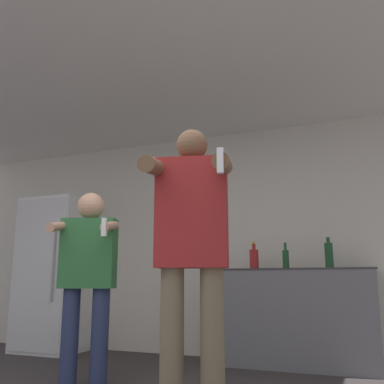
{
  "coord_description": "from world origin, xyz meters",
  "views": [
    {
      "loc": [
        1.54,
        -1.85,
        0.82
      ],
      "look_at": [
        0.57,
        0.57,
        1.37
      ],
      "focal_mm": 40.0,
      "sensor_mm": 36.0,
      "label": 1
    }
  ],
  "objects": [
    {
      "name": "ceiling_slab",
      "position": [
        0.0,
        1.43,
        2.57
      ],
      "size": [
        7.0,
        3.37,
        0.05
      ],
      "color": "silver",
      "rests_on": "wall_back"
    },
    {
      "name": "bottle_green_wine",
      "position": [
        0.8,
        2.55,
        1.05
      ],
      "size": [
        0.06,
        0.06,
        0.28
      ],
      "color": "#194723",
      "rests_on": "counter"
    },
    {
      "name": "person_woman_foreground",
      "position": [
        0.57,
        0.56,
        1.03
      ],
      "size": [
        0.59,
        0.57,
        1.77
      ],
      "color": "#75664C",
      "rests_on": "ground_plane"
    },
    {
      "name": "refrigerator",
      "position": [
        -2.01,
        2.51,
        0.91
      ],
      "size": [
        0.77,
        0.73,
        1.83
      ],
      "color": "white",
      "rests_on": "ground_plane"
    },
    {
      "name": "wall_back",
      "position": [
        0.0,
        2.88,
        1.27
      ],
      "size": [
        7.0,
        0.06,
        2.55
      ],
      "color": "beige",
      "rests_on": "ground_plane"
    },
    {
      "name": "counter",
      "position": [
        0.83,
        2.6,
        0.47
      ],
      "size": [
        1.62,
        0.53,
        0.94
      ],
      "color": "slate",
      "rests_on": "ground_plane"
    },
    {
      "name": "person_man_side",
      "position": [
        -0.6,
        1.16,
        0.9
      ],
      "size": [
        0.59,
        0.58,
        1.56
      ],
      "color": "navy",
      "rests_on": "ground_plane"
    },
    {
      "name": "bottle_red_label",
      "position": [
        1.22,
        2.55,
        1.08
      ],
      "size": [
        0.08,
        0.08,
        0.32
      ],
      "color": "#194723",
      "rests_on": "counter"
    },
    {
      "name": "bottle_clear_vodka",
      "position": [
        0.47,
        2.55,
        1.06
      ],
      "size": [
        0.09,
        0.09,
        0.28
      ],
      "color": "maroon",
      "rests_on": "counter"
    }
  ]
}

